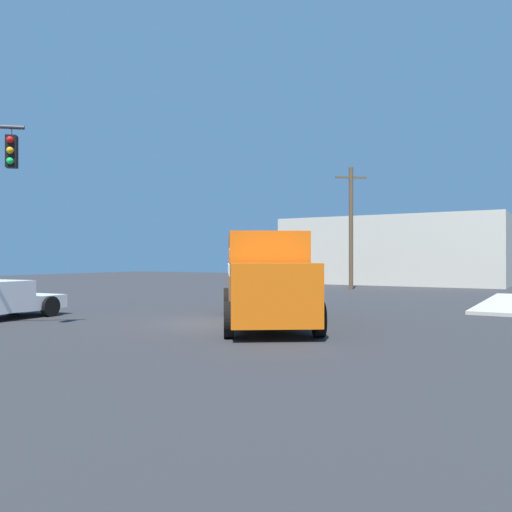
% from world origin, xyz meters
% --- Properties ---
extents(ground_plane, '(100.00, 100.00, 0.00)m').
position_xyz_m(ground_plane, '(0.00, 0.00, 0.00)').
color(ground_plane, '#2B2B2D').
extents(delivery_truck, '(6.59, 8.07, 3.00)m').
position_xyz_m(delivery_truck, '(1.44, 0.91, 1.55)').
color(delivery_truck, orange).
rests_on(delivery_truck, ground).
extents(utility_pole, '(1.84, 1.40, 8.50)m').
position_xyz_m(utility_pole, '(-2.45, 20.12, 4.39)').
color(utility_pole, brown).
rests_on(utility_pole, ground).
extents(building_backdrop, '(18.06, 6.00, 5.61)m').
position_xyz_m(building_backdrop, '(-2.21, 28.87, 2.81)').
color(building_backdrop, beige).
rests_on(building_backdrop, ground).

